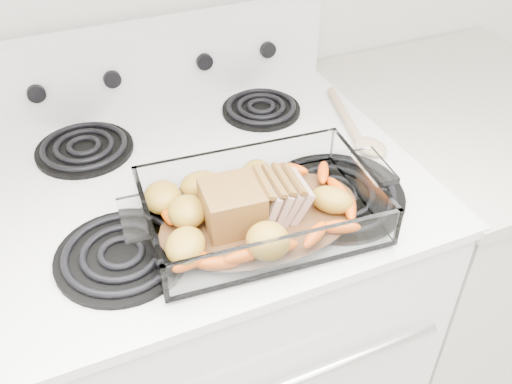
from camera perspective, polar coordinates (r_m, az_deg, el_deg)
name	(u,v)px	position (r m, az deg, el deg)	size (l,w,h in m)	color
electric_range	(214,325)	(1.39, -4.22, -13.09)	(0.78, 0.70, 1.12)	white
counter_right	(441,251)	(1.66, 18.04, -5.61)	(0.58, 0.68, 0.93)	silver
baking_dish	(261,213)	(0.94, 0.49, -2.07)	(0.37, 0.25, 0.07)	silver
pork_roast	(247,205)	(0.91, -0.92, -1.30)	(0.17, 0.09, 0.07)	brown
roast_vegetables	(249,194)	(0.96, -0.73, -0.18)	(0.40, 0.22, 0.05)	#F05300
wooden_spoon	(359,133)	(1.18, 10.22, 5.85)	(0.08, 0.27, 0.02)	tan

